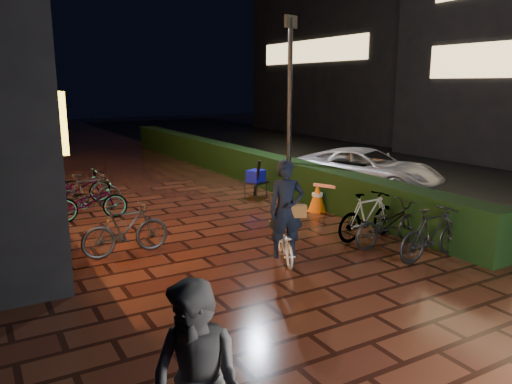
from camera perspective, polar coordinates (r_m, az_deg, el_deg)
ground at (r=8.95m, az=3.44°, el=-8.37°), size 80.00×80.00×0.00m
asphalt_road at (r=18.42m, az=18.50°, el=1.83°), size 11.00×60.00×0.01m
hedge at (r=17.16m, az=-1.99°, el=3.42°), size 0.70×20.00×1.00m
van at (r=15.20m, az=12.42°, el=2.48°), size 3.73×4.97×1.26m
far_buildings at (r=27.64m, az=24.01°, el=18.23°), size 9.08×31.00×14.00m
lamp_post_hedge at (r=13.75m, az=3.86°, el=10.37°), size 0.47×0.21×4.90m
lamp_post_sf at (r=16.69m, az=-24.68°, el=10.50°), size 0.51×0.20×5.35m
cyclist at (r=8.91m, az=3.39°, el=-3.79°), size 0.91×1.37×1.86m
traffic_barrier at (r=12.29m, az=9.76°, el=-1.02°), size 1.08×1.74×0.72m
cart_assembly at (r=13.90m, az=-0.01°, el=1.66°), size 0.76×0.82×1.14m
parked_bikes_storefront at (r=12.34m, az=-18.19°, el=-0.89°), size 1.83×5.21×0.99m
parked_bikes_hedge at (r=10.11m, az=15.53°, el=-3.53°), size 1.83×2.08×0.99m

